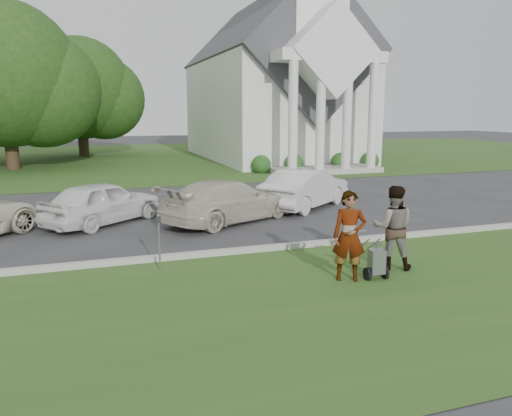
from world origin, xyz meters
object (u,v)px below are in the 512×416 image
tree_left (5,81)px  tree_back (80,93)px  striping_cart (376,262)px  car_d (306,188)px  church (274,74)px  person_right (393,228)px  person_left (349,237)px  car_c (228,201)px  car_b (103,202)px  parking_meter_near (159,236)px

tree_left → tree_back: 8.95m
striping_cart → car_d: 7.87m
church → person_right: 26.07m
church → person_left: size_ratio=12.92×
tree_back → person_right: 32.51m
tree_left → car_c: 20.21m
person_right → tree_back: bearing=-50.4°
tree_left → tree_back: (4.00, 8.00, -0.38)m
church → car_b: 22.50m
church → person_left: 26.79m
striping_cart → person_left: (-0.58, 0.14, 0.56)m
tree_back → person_left: size_ratio=5.15×
car_b → car_c: (3.75, -0.95, -0.00)m
tree_left → person_right: (10.54, -23.62, -4.18)m
tree_back → car_c: tree_back is taller
car_d → car_c: bearing=74.6°
car_b → parking_meter_near: bearing=151.2°
church → car_b: size_ratio=6.08×
person_left → car_b: 8.49m
person_right → car_b: bearing=-20.7°
tree_left → car_b: (4.62, -16.90, -4.43)m
striping_cart → parking_meter_near: parking_meter_near is taller
tree_left → church: bearing=3.8°
church → car_c: church is taller
striping_cart → person_right: bearing=40.7°
striping_cart → car_d: car_d is taller
church → car_d: bearing=-106.9°
person_left → car_d: person_left is taller
tree_back → car_b: bearing=-88.6°
church → tree_left: church is taller
parking_meter_near → car_b: (-1.02, 5.22, -0.12)m
church → striping_cart: church is taller
person_left → car_c: (-0.87, 6.17, -0.26)m
tree_back → car_c: 26.53m
striping_cart → person_left: person_left is taller
striping_cart → parking_meter_near: bearing=157.9°
tree_left → person_right: 26.20m
car_c → person_right: bearing=172.7°
tree_back → striping_cart: (5.82, -32.16, -4.35)m
person_right → church: bearing=-76.7°
car_d → church: bearing=-54.5°
tree_back → person_right: size_ratio=5.18×
person_right → parking_meter_near: person_right is taller
tree_left → parking_meter_near: (5.64, -22.13, -4.32)m
church → car_c: size_ratio=5.22×
church → car_d: (-5.36, -17.64, -5.24)m
church → tree_left: size_ratio=2.27×
tree_left → car_d: tree_left is taller
person_left → tree_back: bearing=123.1°
tree_left → striping_cart: 26.51m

